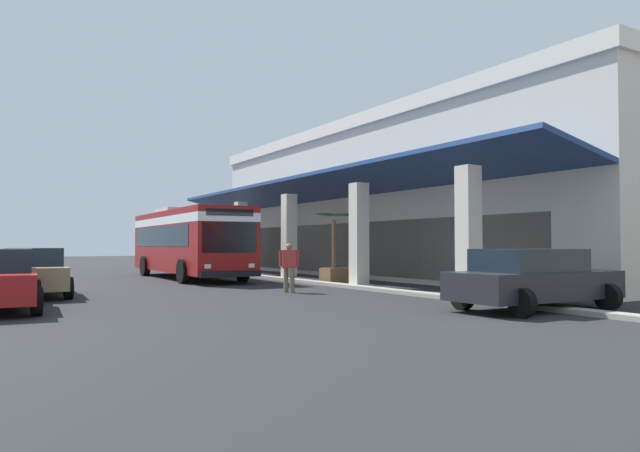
{
  "coord_description": "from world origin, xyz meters",
  "views": [
    {
      "loc": [
        24.28,
        -8.79,
        1.57
      ],
      "look_at": [
        1.64,
        4.71,
        2.42
      ],
      "focal_mm": 32.76,
      "sensor_mm": 36.0,
      "label": 1
    }
  ],
  "objects_px": {
    "parked_sedan_tan": "(33,272)",
    "parked_sedan_charcoal": "(533,279)",
    "transit_bus": "(188,239)",
    "potted_palm": "(334,267)",
    "pedestrian": "(289,265)"
  },
  "relations": [
    {
      "from": "parked_sedan_tan",
      "to": "potted_palm",
      "type": "distance_m",
      "value": 11.19
    },
    {
      "from": "parked_sedan_tan",
      "to": "parked_sedan_charcoal",
      "type": "height_order",
      "value": "same"
    },
    {
      "from": "parked_sedan_tan",
      "to": "pedestrian",
      "type": "relative_size",
      "value": 2.8
    },
    {
      "from": "parked_sedan_tan",
      "to": "pedestrian",
      "type": "bearing_deg",
      "value": 69.22
    },
    {
      "from": "pedestrian",
      "to": "transit_bus",
      "type": "bearing_deg",
      "value": -178.38
    },
    {
      "from": "potted_palm",
      "to": "pedestrian",
      "type": "bearing_deg",
      "value": -48.96
    },
    {
      "from": "transit_bus",
      "to": "potted_palm",
      "type": "bearing_deg",
      "value": 33.02
    },
    {
      "from": "transit_bus",
      "to": "potted_palm",
      "type": "distance_m",
      "value": 7.64
    },
    {
      "from": "transit_bus",
      "to": "potted_palm",
      "type": "relative_size",
      "value": 3.85
    },
    {
      "from": "transit_bus",
      "to": "parked_sedan_tan",
      "type": "relative_size",
      "value": 2.49
    },
    {
      "from": "transit_bus",
      "to": "parked_sedan_charcoal",
      "type": "xyz_separation_m",
      "value": [
        17.22,
        2.92,
        -1.1
      ]
    },
    {
      "from": "parked_sedan_tan",
      "to": "pedestrian",
      "type": "xyz_separation_m",
      "value": [
        2.78,
        7.34,
        0.15
      ]
    },
    {
      "from": "transit_bus",
      "to": "parked_sedan_charcoal",
      "type": "distance_m",
      "value": 17.5
    },
    {
      "from": "potted_palm",
      "to": "parked_sedan_tan",
      "type": "bearing_deg",
      "value": -87.15
    },
    {
      "from": "parked_sedan_tan",
      "to": "potted_palm",
      "type": "relative_size",
      "value": 1.54
    }
  ]
}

